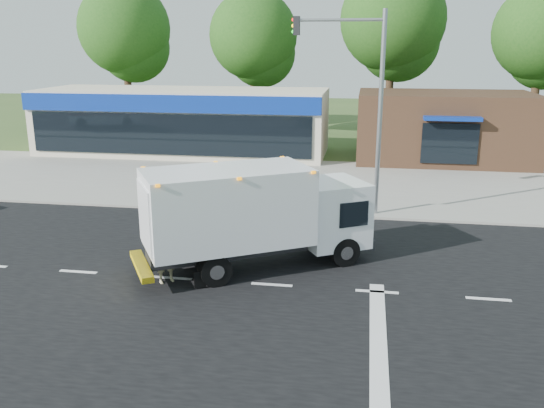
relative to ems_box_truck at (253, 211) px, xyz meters
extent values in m
plane|color=#385123|center=(0.80, -1.27, -1.85)|extent=(120.00, 120.00, 0.00)
cube|color=black|center=(0.80, -1.27, -1.84)|extent=(60.00, 14.00, 0.02)
cube|color=gray|center=(0.80, 6.93, -1.79)|extent=(60.00, 2.40, 0.12)
cube|color=gray|center=(0.80, 12.73, -1.84)|extent=(60.00, 9.00, 0.02)
cube|color=silver|center=(-5.20, -1.27, -1.83)|extent=(1.20, 0.15, 0.01)
cube|color=silver|center=(-2.20, -1.27, -1.83)|extent=(1.20, 0.15, 0.01)
cube|color=silver|center=(0.80, -1.27, -1.83)|extent=(1.20, 0.15, 0.01)
cube|color=silver|center=(3.80, -1.27, -1.83)|extent=(1.20, 0.15, 0.01)
cube|color=silver|center=(6.80, -1.27, -1.83)|extent=(1.20, 0.15, 0.01)
cube|color=silver|center=(3.80, -4.27, -1.83)|extent=(0.40, 7.00, 0.01)
cube|color=black|center=(-0.68, -0.40, -1.17)|extent=(4.69, 3.32, 0.34)
cube|color=white|center=(2.30, 1.36, -0.34)|extent=(2.74, 2.79, 2.05)
cube|color=black|center=(3.09, 1.83, -0.14)|extent=(1.07, 1.67, 0.88)
cube|color=white|center=(-0.68, -0.40, 0.20)|extent=(5.38, 4.49, 2.29)
cube|color=silver|center=(-2.79, -1.65, 0.15)|extent=(1.04, 1.71, 1.85)
cube|color=yellow|center=(-2.95, -1.74, -1.31)|extent=(1.48, 2.19, 0.18)
cube|color=orange|center=(-0.68, -0.40, 1.32)|extent=(5.23, 4.42, 0.08)
cylinder|color=black|center=(1.87, 2.18, -1.38)|extent=(0.95, 0.73, 0.94)
cylinder|color=black|center=(2.81, 0.58, -1.38)|extent=(0.95, 0.73, 0.94)
cylinder|color=black|center=(-1.76, 0.09, -1.38)|extent=(0.95, 0.73, 0.94)
cylinder|color=black|center=(-0.77, -1.59, -1.38)|extent=(0.95, 0.73, 0.94)
imported|color=tan|center=(-2.26, -1.55, -0.95)|extent=(0.78, 0.75, 1.80)
sphere|color=white|center=(-2.26, -1.55, -0.08)|extent=(0.28, 0.28, 0.28)
cube|color=beige|center=(-8.20, 18.73, 0.15)|extent=(18.00, 6.00, 4.00)
cube|color=navy|center=(-8.20, 15.68, 1.55)|extent=(18.00, 0.30, 1.00)
cube|color=black|center=(-8.20, 15.68, -0.25)|extent=(17.00, 0.12, 2.40)
cube|color=#382316|center=(7.80, 18.73, 0.15)|extent=(10.00, 6.00, 4.00)
cube|color=navy|center=(7.80, 15.63, 1.05)|extent=(3.00, 1.20, 0.20)
cube|color=black|center=(7.80, 15.68, -0.35)|extent=(3.00, 0.12, 2.20)
cylinder|color=gray|center=(3.80, 6.33, 2.15)|extent=(0.18, 0.18, 8.00)
cylinder|color=gray|center=(2.10, 6.33, 5.75)|extent=(3.40, 0.12, 0.12)
cube|color=black|center=(0.50, 6.33, 5.55)|extent=(0.25, 0.25, 0.70)
cylinder|color=#332114|center=(-15.20, 26.73, 1.83)|extent=(0.56, 0.56, 7.35)
sphere|color=#204F16|center=(-15.20, 26.73, 6.03)|extent=(6.93, 6.93, 6.93)
sphere|color=#204F16|center=(-14.70, 27.23, 4.66)|extent=(5.46, 5.46, 5.46)
cylinder|color=#332114|center=(-5.20, 26.73, 1.58)|extent=(0.56, 0.56, 6.86)
sphere|color=#204F16|center=(-5.20, 26.73, 5.50)|extent=(6.47, 6.47, 6.47)
sphere|color=#204F16|center=(-4.70, 27.23, 4.23)|extent=(5.10, 5.10, 5.10)
cylinder|color=#332114|center=(4.80, 26.73, 2.07)|extent=(0.56, 0.56, 7.84)
sphere|color=#204F16|center=(4.80, 26.73, 6.55)|extent=(7.39, 7.39, 7.39)
sphere|color=#204F16|center=(5.30, 27.23, 5.10)|extent=(5.82, 5.82, 5.82)
cylinder|color=#332114|center=(14.80, 26.73, 1.65)|extent=(0.56, 0.56, 7.00)
sphere|color=#204F16|center=(14.80, 26.73, 5.65)|extent=(6.60, 6.60, 6.60)
camera|label=1|loc=(3.31, -16.45, 4.88)|focal=38.00mm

